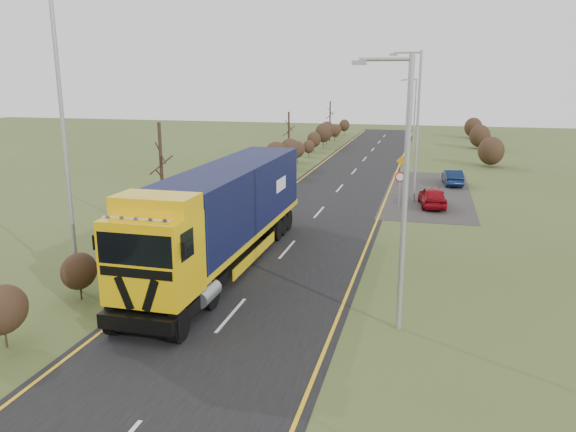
% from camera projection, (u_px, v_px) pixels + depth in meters
% --- Properties ---
extents(ground, '(160.00, 160.00, 0.00)m').
position_uv_depth(ground, '(264.00, 277.00, 23.62)').
color(ground, '#404F22').
rests_on(ground, ground).
extents(road, '(8.00, 120.00, 0.02)m').
position_uv_depth(road, '(312.00, 220.00, 33.02)').
color(road, black).
rests_on(road, ground).
extents(layby, '(6.00, 18.00, 0.02)m').
position_uv_depth(layby, '(428.00, 193.00, 40.87)').
color(layby, '#302D2B').
rests_on(layby, ground).
extents(lane_markings, '(7.52, 116.00, 0.01)m').
position_uv_depth(lane_markings, '(311.00, 221.00, 32.73)').
color(lane_markings, gold).
rests_on(lane_markings, road).
extents(hedgerow, '(2.24, 102.04, 6.05)m').
position_uv_depth(hedgerow, '(203.00, 195.00, 32.09)').
color(hedgerow, '#311F15').
rests_on(hedgerow, ground).
extents(lorry, '(3.14, 16.15, 4.50)m').
position_uv_depth(lorry, '(225.00, 210.00, 24.45)').
color(lorry, black).
rests_on(lorry, ground).
extents(car_red_hatchback, '(2.03, 4.07, 1.33)m').
position_uv_depth(car_red_hatchback, '(432.00, 197.00, 36.31)').
color(car_red_hatchback, maroon).
rests_on(car_red_hatchback, ground).
extents(car_blue_sedan, '(1.67, 3.78, 1.21)m').
position_uv_depth(car_blue_sedan, '(452.00, 177.00, 43.67)').
color(car_blue_sedan, '#091535').
rests_on(car_blue_sedan, ground).
extents(streetlight_near, '(1.89, 0.18, 8.87)m').
position_uv_depth(streetlight_near, '(402.00, 185.00, 17.70)').
color(streetlight_near, '#9B9DA0').
rests_on(streetlight_near, ground).
extents(streetlight_mid, '(2.10, 0.20, 9.89)m').
position_uv_depth(streetlight_mid, '(416.00, 120.00, 36.89)').
color(streetlight_mid, '#9B9DA0').
rests_on(streetlight_mid, ground).
extents(streetlight_far, '(1.73, 0.18, 8.06)m').
position_uv_depth(streetlight_far, '(414.00, 113.00, 60.83)').
color(streetlight_far, '#9B9DA0').
rests_on(streetlight_far, ground).
extents(left_pole, '(0.16, 0.16, 10.98)m').
position_uv_depth(left_pole, '(65.00, 152.00, 20.99)').
color(left_pole, '#9B9DA0').
rests_on(left_pole, ground).
extents(speed_sign, '(0.64, 0.10, 2.31)m').
position_uv_depth(speed_sign, '(400.00, 183.00, 35.93)').
color(speed_sign, '#9B9DA0').
rests_on(speed_sign, ground).
extents(warning_board, '(0.76, 0.11, 2.00)m').
position_uv_depth(warning_board, '(401.00, 166.00, 45.33)').
color(warning_board, '#9B9DA0').
rests_on(warning_board, ground).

